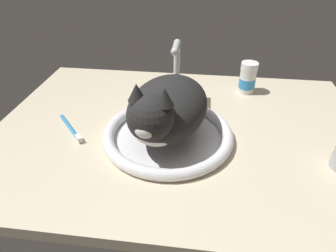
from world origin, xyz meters
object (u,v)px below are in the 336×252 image
(sink_basin, at_px, (168,134))
(cat, at_px, (165,109))
(faucet, at_px, (176,79))
(pill_bottle, at_px, (248,79))
(toothbrush, at_px, (71,129))

(sink_basin, distance_m, cat, 0.09)
(faucet, bearing_deg, pill_bottle, 22.10)
(sink_basin, distance_m, toothbrush, 0.27)
(sink_basin, distance_m, pill_bottle, 0.38)
(faucet, xyz_separation_m, cat, (-0.00, -0.23, 0.02))
(toothbrush, bearing_deg, cat, -4.47)
(sink_basin, xyz_separation_m, pill_bottle, (0.23, 0.30, 0.04))
(toothbrush, bearing_deg, pill_bottle, 30.75)
(sink_basin, relative_size, faucet, 1.72)
(faucet, height_order, pill_bottle, faucet)
(sink_basin, height_order, cat, cat)
(sink_basin, height_order, pill_bottle, pill_bottle)
(sink_basin, height_order, faucet, faucet)
(cat, bearing_deg, sink_basin, 78.10)
(cat, xyz_separation_m, toothbrush, (-0.27, 0.02, -0.10))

